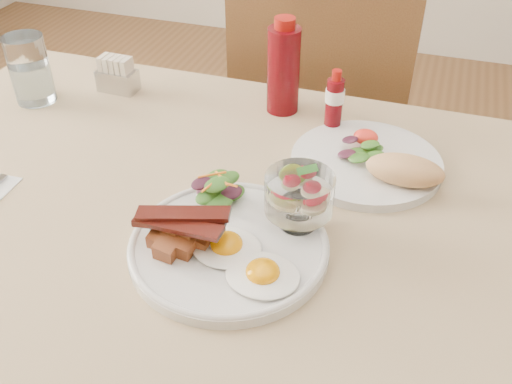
# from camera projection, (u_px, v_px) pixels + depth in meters

# --- Properties ---
(table) EXTENTS (1.33, 0.88, 0.75)m
(table) POSITION_uv_depth(u_px,v_px,m) (232.00, 260.00, 0.91)
(table) COLOR brown
(table) RESTS_ON ground
(chair_far) EXTENTS (0.42, 0.42, 0.93)m
(chair_far) POSITION_uv_depth(u_px,v_px,m) (321.00, 130.00, 1.50)
(chair_far) COLOR brown
(chair_far) RESTS_ON ground
(main_plate) EXTENTS (0.28, 0.28, 0.02)m
(main_plate) POSITION_uv_depth(u_px,v_px,m) (229.00, 247.00, 0.80)
(main_plate) COLOR silver
(main_plate) RESTS_ON table
(fried_eggs) EXTENTS (0.17, 0.13, 0.03)m
(fried_eggs) POSITION_uv_depth(u_px,v_px,m) (244.00, 259.00, 0.75)
(fried_eggs) COLOR white
(fried_eggs) RESTS_ON main_plate
(bacon_potato_pile) EXTENTS (0.13, 0.08, 0.05)m
(bacon_potato_pile) POSITION_uv_depth(u_px,v_px,m) (179.00, 232.00, 0.77)
(bacon_potato_pile) COLOR brown
(bacon_potato_pile) RESTS_ON main_plate
(side_salad) EXTENTS (0.08, 0.08, 0.04)m
(side_salad) POSITION_uv_depth(u_px,v_px,m) (218.00, 191.00, 0.85)
(side_salad) COLOR #215015
(side_salad) RESTS_ON main_plate
(fruit_cup) EXTENTS (0.10, 0.10, 0.10)m
(fruit_cup) POSITION_uv_depth(u_px,v_px,m) (299.00, 194.00, 0.79)
(fruit_cup) COLOR white
(fruit_cup) RESTS_ON main_plate
(second_plate) EXTENTS (0.26, 0.25, 0.06)m
(second_plate) POSITION_uv_depth(u_px,v_px,m) (375.00, 163.00, 0.95)
(second_plate) COLOR silver
(second_plate) RESTS_ON table
(ketchup_bottle) EXTENTS (0.08, 0.08, 0.18)m
(ketchup_bottle) POSITION_uv_depth(u_px,v_px,m) (283.00, 69.00, 1.07)
(ketchup_bottle) COLOR #4F0409
(ketchup_bottle) RESTS_ON table
(hot_sauce_bottle) EXTENTS (0.04, 0.04, 0.12)m
(hot_sauce_bottle) POSITION_uv_depth(u_px,v_px,m) (334.00, 103.00, 1.02)
(hot_sauce_bottle) COLOR #4F0409
(hot_sauce_bottle) RESTS_ON table
(sugar_caddy) EXTENTS (0.08, 0.05, 0.07)m
(sugar_caddy) POSITION_uv_depth(u_px,v_px,m) (117.00, 76.00, 1.17)
(sugar_caddy) COLOR #B7B8BC
(sugar_caddy) RESTS_ON table
(water_glass) EXTENTS (0.08, 0.08, 0.13)m
(water_glass) POSITION_uv_depth(u_px,v_px,m) (31.00, 73.00, 1.12)
(water_glass) COLOR white
(water_glass) RESTS_ON table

